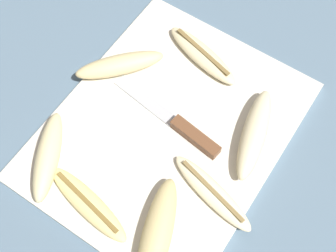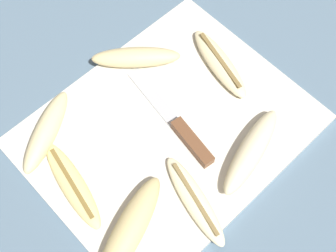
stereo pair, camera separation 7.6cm
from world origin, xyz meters
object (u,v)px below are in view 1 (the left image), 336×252
banana_pale_long (254,134)px  banana_soft_right (48,156)px  banana_cream_curved (203,55)px  banana_spotted_left (157,236)px  knife (185,129)px  banana_bright_far (212,193)px  banana_ripe_center (120,65)px  banana_golden_short (88,204)px

banana_pale_long → banana_soft_right: 0.33m
banana_pale_long → banana_cream_curved: size_ratio=1.04×
banana_soft_right → banana_spotted_left: bearing=-92.5°
knife → banana_bright_far: (-0.07, -0.09, 0.00)m
knife → banana_bright_far: banana_bright_far is taller
banana_ripe_center → banana_bright_far: size_ratio=0.87×
banana_bright_far → knife: bearing=54.0°
banana_ripe_center → banana_spotted_left: banana_spotted_left is taller
banana_cream_curved → banana_pale_long: bearing=-120.3°
banana_soft_right → banana_golden_short: size_ratio=0.90×
knife → banana_cream_curved: banana_cream_curved is taller
banana_ripe_center → banana_spotted_left: 0.31m
banana_golden_short → banana_spotted_left: size_ratio=0.91×
knife → banana_bright_far: 0.12m
banana_ripe_center → banana_bright_far: banana_ripe_center is taller
banana_spotted_left → banana_cream_curved: bearing=20.2°
banana_golden_short → banana_bright_far: size_ratio=1.03×
banana_pale_long → banana_spotted_left: 0.23m
knife → banana_golden_short: 0.19m
knife → banana_cream_curved: size_ratio=1.34×
banana_soft_right → banana_spotted_left: 0.21m
banana_pale_long → banana_soft_right: bearing=130.4°
banana_spotted_left → banana_cream_curved: (0.31, 0.11, -0.01)m
knife → banana_soft_right: banana_soft_right is taller
knife → banana_golden_short: bearing=171.8°
banana_golden_short → banana_bright_far: bearing=-51.0°
banana_golden_short → banana_bright_far: same height
banana_spotted_left → knife: bearing=19.8°
banana_cream_curved → banana_spotted_left: bearing=-159.8°
banana_soft_right → banana_ripe_center: 0.20m
banana_golden_short → banana_cream_curved: banana_cream_curved is taller
banana_pale_long → banana_cream_curved: banana_pale_long is taller
knife → banana_bright_far: size_ratio=1.34×
banana_pale_long → knife: bearing=116.7°
banana_ripe_center → banana_golden_short: bearing=-154.8°
banana_pale_long → banana_bright_far: (-0.12, 0.01, -0.01)m
banana_pale_long → banana_bright_far: 0.12m
banana_golden_short → banana_ripe_center: bearing=25.2°
banana_spotted_left → banana_ripe_center: bearing=46.4°
banana_pale_long → banana_spotted_left: bearing=170.4°
banana_soft_right → banana_ripe_center: (0.20, 0.01, -0.00)m
knife → banana_pale_long: bearing=-55.6°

